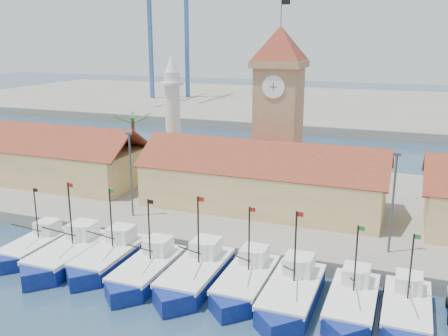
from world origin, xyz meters
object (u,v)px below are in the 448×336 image
at_px(boat_0, 33,248).
at_px(clock_tower, 279,107).
at_px(minaret, 173,116).
at_px(boat_5, 245,283).

bearing_deg(boat_0, clock_tower, 52.92).
bearing_deg(minaret, boat_0, -95.54).
bearing_deg(boat_5, clock_tower, 98.81).
relative_size(boat_0, minaret, 0.55).
bearing_deg(boat_0, minaret, 84.46).
distance_m(boat_0, minaret, 26.76).
height_order(boat_0, minaret, minaret).
xyz_separation_m(boat_0, clock_tower, (17.43, 23.07, 11.26)).
relative_size(boat_5, minaret, 0.60).
xyz_separation_m(boat_0, boat_5, (20.95, 0.34, 0.07)).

